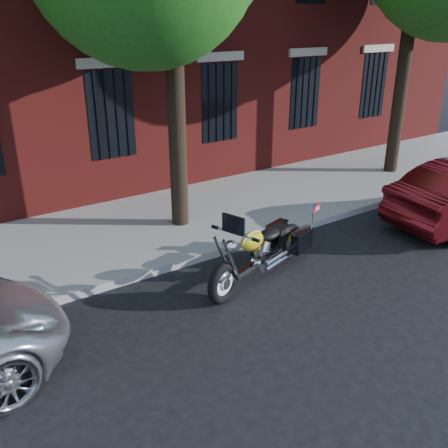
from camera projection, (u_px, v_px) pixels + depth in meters
ground at (241, 291)px, 8.41m from camera, size 120.00×120.00×0.00m
curb at (198, 257)px, 9.43m from camera, size 40.00×0.16×0.15m
sidewalk at (152, 225)px, 10.86m from camera, size 40.00×3.60×0.15m
motorcycle at (264, 251)px, 8.73m from camera, size 2.83×1.31×1.43m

